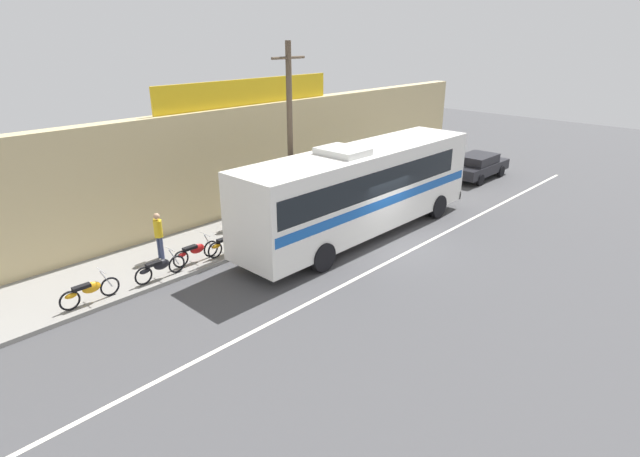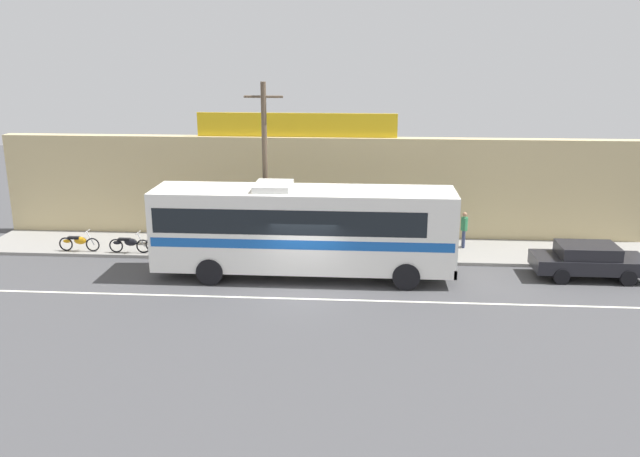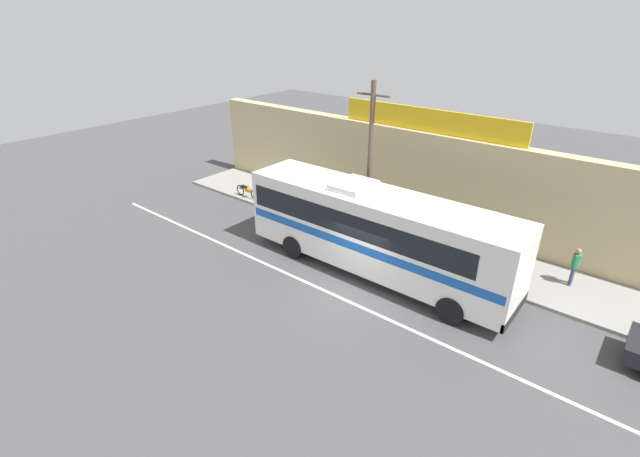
% 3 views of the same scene
% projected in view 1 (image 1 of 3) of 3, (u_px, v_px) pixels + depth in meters
% --- Properties ---
extents(ground_plane, '(70.00, 70.00, 0.00)m').
position_uv_depth(ground_plane, '(395.00, 244.00, 19.86)').
color(ground_plane, '#444447').
extents(sidewalk_slab, '(30.00, 3.60, 0.14)m').
position_uv_depth(sidewalk_slab, '(302.00, 212.00, 23.17)').
color(sidewalk_slab, gray).
rests_on(sidewalk_slab, ground_plane).
extents(storefront_facade, '(30.00, 0.70, 4.80)m').
position_uv_depth(storefront_facade, '(269.00, 155.00, 23.70)').
color(storefront_facade, tan).
rests_on(storefront_facade, ground_plane).
extents(storefront_billboard, '(9.30, 0.12, 1.10)m').
position_uv_depth(storefront_billboard, '(249.00, 92.00, 21.97)').
color(storefront_billboard, gold).
rests_on(storefront_billboard, storefront_facade).
extents(road_center_stripe, '(30.00, 0.14, 0.01)m').
position_uv_depth(road_center_stripe, '(412.00, 250.00, 19.34)').
color(road_center_stripe, silver).
rests_on(road_center_stripe, ground_plane).
extents(intercity_bus, '(11.74, 2.68, 3.78)m').
position_uv_depth(intercity_bus, '(360.00, 187.00, 20.03)').
color(intercity_bus, white).
rests_on(intercity_bus, ground_plane).
extents(parked_car, '(4.33, 1.86, 1.37)m').
position_uv_depth(parked_car, '(478.00, 166.00, 28.57)').
color(parked_car, black).
rests_on(parked_car, ground_plane).
extents(utility_pole, '(1.60, 0.22, 7.36)m').
position_uv_depth(utility_pole, '(290.00, 138.00, 19.55)').
color(utility_pole, brown).
rests_on(utility_pole, sidewalk_slab).
extents(motorcycle_orange, '(1.86, 0.56, 0.94)m').
position_uv_depth(motorcycle_orange, '(228.00, 243.00, 18.57)').
color(motorcycle_orange, black).
rests_on(motorcycle_orange, sidewalk_slab).
extents(motorcycle_black, '(1.83, 0.56, 0.94)m').
position_uv_depth(motorcycle_black, '(159.00, 267.00, 16.64)').
color(motorcycle_black, black).
rests_on(motorcycle_black, sidewalk_slab).
extents(motorcycle_green, '(1.83, 0.56, 0.94)m').
position_uv_depth(motorcycle_green, '(89.00, 290.00, 15.14)').
color(motorcycle_green, black).
rests_on(motorcycle_green, sidewalk_slab).
extents(motorcycle_purple, '(1.87, 0.56, 0.94)m').
position_uv_depth(motorcycle_purple, '(195.00, 251.00, 17.85)').
color(motorcycle_purple, black).
rests_on(motorcycle_purple, sidewalk_slab).
extents(pedestrian_far_right, '(0.30, 0.48, 1.70)m').
position_uv_depth(pedestrian_far_right, '(236.00, 205.00, 20.85)').
color(pedestrian_far_right, black).
rests_on(pedestrian_far_right, sidewalk_slab).
extents(pedestrian_far_left, '(0.30, 0.48, 1.73)m').
position_uv_depth(pedestrian_far_left, '(159.00, 232.00, 17.93)').
color(pedestrian_far_left, navy).
rests_on(pedestrian_far_left, sidewalk_slab).
extents(pedestrian_near_shop, '(0.30, 0.48, 1.63)m').
position_uv_depth(pedestrian_near_shop, '(383.00, 163.00, 27.59)').
color(pedestrian_near_shop, navy).
rests_on(pedestrian_near_shop, sidewalk_slab).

